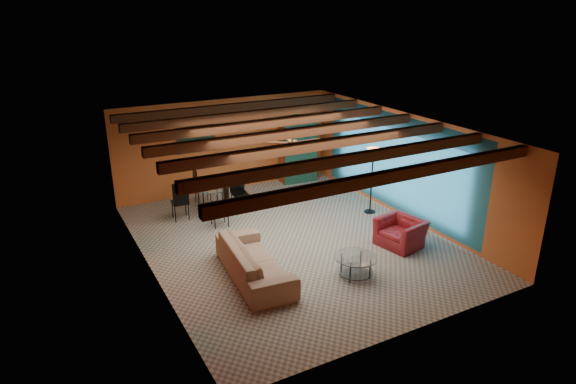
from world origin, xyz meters
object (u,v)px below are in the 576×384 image
sofa (254,261)px  vase (209,173)px  dining_table (210,195)px  floor_lamp (372,181)px  coffee_table (355,266)px  armchair (401,232)px  potted_plant (297,114)px  armoire (297,152)px

sofa → vase: size_ratio=13.89×
dining_table → floor_lamp: bearing=-26.8°
coffee_table → floor_lamp: floor_lamp is taller
sofa → armchair: (3.53, -0.29, -0.04)m
vase → dining_table: bearing=0.0°
sofa → armchair: 3.54m
sofa → potted_plant: bearing=-32.0°
armoire → vase: bearing=-155.3°
dining_table → armoire: size_ratio=1.08×
sofa → coffee_table: (1.82, -0.94, -0.14)m
vase → armoire: bearing=21.2°
sofa → vase: 3.61m
floor_lamp → armoire: bearing=98.1°
coffee_table → potted_plant: size_ratio=1.69×
potted_plant → vase: (-3.31, -1.29, -0.98)m
sofa → floor_lamp: floor_lamp is taller
sofa → potted_plant: (3.67, 4.80, 1.76)m
armchair → floor_lamp: 2.07m
coffee_table → vase: (-1.46, 4.45, 0.91)m
floor_lamp → potted_plant: size_ratio=3.47×
armoire → potted_plant: 1.18m
armchair → dining_table: 4.96m
sofa → floor_lamp: size_ratio=1.38×
sofa → armoire: armoire is taller
armchair → vase: bearing=-151.5°
armoire → dining_table: bearing=-155.3°
vase → floor_lamp: bearing=-26.8°
floor_lamp → vase: bearing=153.2°
armchair → armoire: armoire is taller
potted_plant → coffee_table: bearing=-107.9°
armchair → potted_plant: bearing=167.1°
sofa → potted_plant: 6.29m
coffee_table → armoire: 6.07m
dining_table → floor_lamp: size_ratio=1.14×
floor_lamp → vase: size_ratio=10.05×
armchair → sofa: bearing=-106.0°
sofa → armoire: bearing=-32.0°
sofa → dining_table: size_ratio=1.21×
dining_table → vase: bearing=0.0°
dining_table → floor_lamp: 4.23m
armchair → dining_table: (-3.18, 3.80, 0.20)m
armchair → floor_lamp: bearing=151.5°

